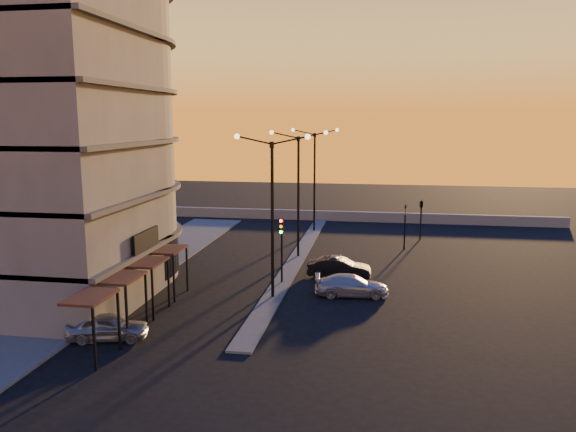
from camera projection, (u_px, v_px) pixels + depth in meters
The scene contains 14 objects.
ground at pixel (273, 298), 32.70m from camera, with size 120.00×120.00×0.00m, color black.
sidewalk_west at pixel (133, 271), 38.29m from camera, with size 5.00×40.00×0.12m, color #474845.
median at pixel (298, 256), 42.41m from camera, with size 1.20×36.00×0.12m, color #474845.
parapet at pixel (340, 216), 57.55m from camera, with size 44.00×0.50×1.00m, color slate.
building at pixel (39, 92), 32.99m from camera, with size 14.35×17.08×25.00m.
streetlamp_near at pixel (272, 204), 31.75m from camera, with size 4.32×0.32×9.51m.
streetlamp_mid at pixel (298, 184), 41.46m from camera, with size 4.32×0.32×9.51m.
streetlamp_far at pixel (315, 172), 51.18m from camera, with size 4.32×0.32×9.51m.
traffic_light_main at pixel (281, 240), 35.00m from camera, with size 0.28×0.44×4.25m.
signal_east_a at pixel (405, 226), 44.67m from camera, with size 0.13×0.16×3.60m.
signal_east_b at pixel (421, 204), 48.11m from camera, with size 0.42×1.99×3.60m.
car_hatchback at pixel (108, 327), 26.48m from camera, with size 1.50×3.73×1.27m, color gray.
car_sedan at pixel (339, 268), 36.84m from camera, with size 1.44×4.13×1.36m, color black.
car_wagon at pixel (352, 285), 33.08m from camera, with size 1.76×4.33×1.26m, color #A6AAAE.
Camera 1 is at (6.08, -30.82, 10.30)m, focal length 35.00 mm.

